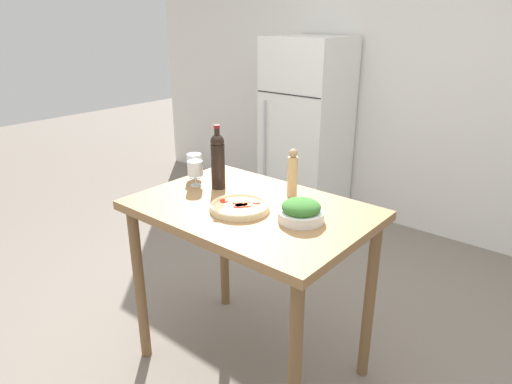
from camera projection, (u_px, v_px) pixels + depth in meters
The scene contains 10 objects.
ground_plane at pixel (252, 363), 2.51m from camera, with size 14.00×14.00×0.00m, color slate.
wall_back at pixel (433, 80), 3.66m from camera, with size 6.40×0.08×2.60m.
refrigerator at pixel (306, 130), 4.16m from camera, with size 0.66×0.64×1.63m.
prep_counter at pixel (251, 230), 2.22m from camera, with size 1.12×0.77×0.94m.
wine_bottle at pixel (218, 160), 2.35m from camera, with size 0.07×0.07×0.34m.
wine_glass_near at pixel (195, 169), 2.40m from camera, with size 0.08×0.08×0.14m.
wine_glass_far at pixel (194, 162), 2.52m from camera, with size 0.08×0.08×0.14m.
pepper_mill at pixel (293, 174), 2.25m from camera, with size 0.05×0.05×0.25m.
salad_bowl at pixel (301, 211), 2.00m from camera, with size 0.21×0.21×0.10m.
homemade_pizza at pixel (240, 207), 2.12m from camera, with size 0.28×0.28×0.03m.
Camera 1 is at (1.30, -1.52, 1.79)m, focal length 32.00 mm.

